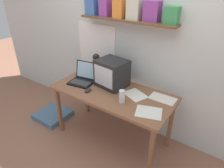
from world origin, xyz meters
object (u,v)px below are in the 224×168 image
object	(u,v)px
crt_monitor	(112,73)
loose_paper_near_laptop	(163,98)
laptop	(83,77)
loose_paper_near_monitor	(135,95)
floor_cushion	(53,115)
corner_desk	(112,96)
printed_handout	(149,112)
computer_mouse	(88,90)
juice_glass	(122,97)
desk_lamp	(97,63)

from	to	relation	value
crt_monitor	loose_paper_near_laptop	xyz separation A→B (m)	(0.66, 0.07, -0.17)
laptop	loose_paper_near_monitor	bearing A→B (deg)	-3.08
laptop	floor_cushion	world-z (taller)	laptop
corner_desk	laptop	size ratio (longest dim) A/B	4.29
printed_handout	crt_monitor	bearing A→B (deg)	157.78
corner_desk	laptop	xyz separation A→B (m)	(-0.46, 0.00, 0.13)
computer_mouse	loose_paper_near_monitor	bearing A→B (deg)	26.41
corner_desk	juice_glass	bearing A→B (deg)	-31.18
laptop	loose_paper_near_monitor	xyz separation A→B (m)	(0.73, 0.08, -0.06)
corner_desk	loose_paper_near_laptop	size ratio (longest dim) A/B	5.03
printed_handout	desk_lamp	bearing A→B (deg)	160.68
juice_glass	loose_paper_near_laptop	world-z (taller)	juice_glass
desk_lamp	printed_handout	bearing A→B (deg)	-28.36
juice_glass	laptop	bearing A→B (deg)	168.55
crt_monitor	loose_paper_near_laptop	world-z (taller)	crt_monitor
loose_paper_near_monitor	floor_cushion	distance (m)	1.50
computer_mouse	loose_paper_near_monitor	size ratio (longest dim) A/B	0.33
corner_desk	juice_glass	distance (m)	0.30
floor_cushion	computer_mouse	bearing A→B (deg)	-1.08
laptop	printed_handout	distance (m)	1.02
corner_desk	crt_monitor	bearing A→B (deg)	124.95
juice_glass	loose_paper_near_monitor	size ratio (longest dim) A/B	0.47
crt_monitor	loose_paper_near_monitor	size ratio (longest dim) A/B	1.23
computer_mouse	crt_monitor	bearing A→B (deg)	62.37
laptop	loose_paper_near_monitor	world-z (taller)	laptop
desk_lamp	loose_paper_near_laptop	size ratio (longest dim) A/B	1.20
desk_lamp	loose_paper_near_monitor	distance (m)	0.69
corner_desk	floor_cushion	world-z (taller)	corner_desk
crt_monitor	floor_cushion	world-z (taller)	crt_monitor
corner_desk	crt_monitor	distance (m)	0.28
loose_paper_near_laptop	juice_glass	bearing A→B (deg)	-136.57
corner_desk	crt_monitor	xyz separation A→B (m)	(-0.09, 0.12, 0.24)
loose_paper_near_laptop	printed_handout	distance (m)	0.33
printed_handout	floor_cushion	world-z (taller)	printed_handout
crt_monitor	desk_lamp	bearing A→B (deg)	175.27
corner_desk	computer_mouse	world-z (taller)	computer_mouse
computer_mouse	loose_paper_near_laptop	distance (m)	0.89
loose_paper_near_laptop	floor_cushion	distance (m)	1.78
corner_desk	loose_paper_near_laptop	distance (m)	0.61
printed_handout	floor_cushion	size ratio (longest dim) A/B	0.68
corner_desk	loose_paper_near_laptop	xyz separation A→B (m)	(0.57, 0.19, 0.07)
crt_monitor	juice_glass	bearing A→B (deg)	-32.16
laptop	loose_paper_near_laptop	bearing A→B (deg)	0.80
printed_handout	floor_cushion	distance (m)	1.73
juice_glass	printed_handout	size ratio (longest dim) A/B	0.47
loose_paper_near_laptop	floor_cushion	xyz separation A→B (m)	(-1.60, -0.34, -0.70)
printed_handout	loose_paper_near_laptop	bearing A→B (deg)	86.94
laptop	loose_paper_near_laptop	world-z (taller)	laptop
crt_monitor	laptop	bearing A→B (deg)	-154.55
crt_monitor	juice_glass	world-z (taller)	crt_monitor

